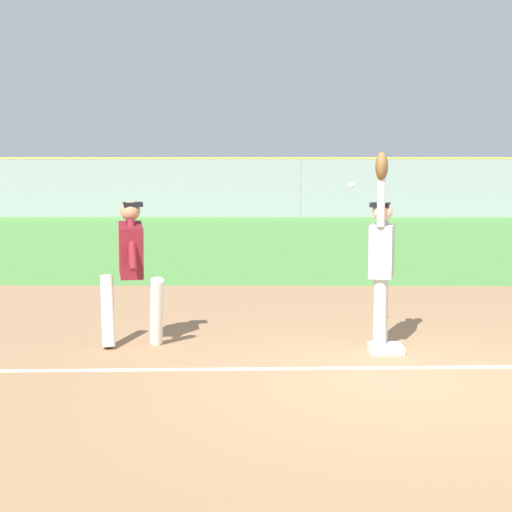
{
  "coord_description": "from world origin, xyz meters",
  "views": [
    {
      "loc": [
        -1.32,
        -7.86,
        2.21
      ],
      "look_at": [
        -1.43,
        1.74,
        1.05
      ],
      "focal_mm": 56.91,
      "sensor_mm": 36.0,
      "label": 1
    }
  ],
  "objects_px": {
    "parked_car_tan": "(302,195)",
    "runner": "(131,263)",
    "parked_car_silver": "(145,195)",
    "fielder": "(382,254)",
    "parked_car_black": "(433,195)",
    "first_base": "(386,348)",
    "baseball": "(351,185)"
  },
  "relations": [
    {
      "from": "parked_car_tan",
      "to": "runner",
      "type": "bearing_deg",
      "value": -96.79
    },
    {
      "from": "parked_car_silver",
      "to": "parked_car_tan",
      "type": "bearing_deg",
      "value": -4.14
    },
    {
      "from": "fielder",
      "to": "parked_car_black",
      "type": "distance_m",
      "value": 25.75
    },
    {
      "from": "first_base",
      "to": "baseball",
      "type": "height_order",
      "value": "baseball"
    },
    {
      "from": "first_base",
      "to": "baseball",
      "type": "distance_m",
      "value": 1.93
    },
    {
      "from": "parked_car_tan",
      "to": "parked_car_black",
      "type": "distance_m",
      "value": 5.54
    },
    {
      "from": "fielder",
      "to": "parked_car_silver",
      "type": "relative_size",
      "value": 0.5
    },
    {
      "from": "parked_car_silver",
      "to": "parked_car_black",
      "type": "bearing_deg",
      "value": -4.7
    },
    {
      "from": "first_base",
      "to": "baseball",
      "type": "xyz_separation_m",
      "value": [
        -0.38,
        0.37,
        1.86
      ]
    },
    {
      "from": "fielder",
      "to": "parked_car_silver",
      "type": "xyz_separation_m",
      "value": [
        -6.4,
        25.0,
        -0.45
      ]
    },
    {
      "from": "parked_car_tan",
      "to": "parked_car_black",
      "type": "bearing_deg",
      "value": 0.11
    },
    {
      "from": "fielder",
      "to": "parked_car_tan",
      "type": "height_order",
      "value": "fielder"
    },
    {
      "from": "runner",
      "to": "baseball",
      "type": "distance_m",
      "value": 2.72
    },
    {
      "from": "parked_car_tan",
      "to": "baseball",
      "type": "bearing_deg",
      "value": -90.97
    },
    {
      "from": "first_base",
      "to": "runner",
      "type": "xyz_separation_m",
      "value": [
        -2.95,
        0.2,
        0.96
      ]
    },
    {
      "from": "runner",
      "to": "first_base",
      "type": "bearing_deg",
      "value": -16.51
    },
    {
      "from": "baseball",
      "to": "parked_car_silver",
      "type": "bearing_deg",
      "value": 103.79
    },
    {
      "from": "runner",
      "to": "parked_car_black",
      "type": "distance_m",
      "value": 26.47
    },
    {
      "from": "first_base",
      "to": "runner",
      "type": "bearing_deg",
      "value": 176.09
    },
    {
      "from": "parked_car_black",
      "to": "parked_car_silver",
      "type": "bearing_deg",
      "value": -179.39
    },
    {
      "from": "first_base",
      "to": "parked_car_black",
      "type": "distance_m",
      "value": 25.86
    },
    {
      "from": "parked_car_tan",
      "to": "parked_car_black",
      "type": "relative_size",
      "value": 1.0
    },
    {
      "from": "parked_car_silver",
      "to": "parked_car_black",
      "type": "height_order",
      "value": "same"
    },
    {
      "from": "baseball",
      "to": "parked_car_silver",
      "type": "relative_size",
      "value": 0.02
    },
    {
      "from": "runner",
      "to": "baseball",
      "type": "xyz_separation_m",
      "value": [
        2.56,
        0.17,
        0.9
      ]
    },
    {
      "from": "parked_car_silver",
      "to": "parked_car_black",
      "type": "xyz_separation_m",
      "value": [
        12.17,
        0.1,
        0.0
      ]
    },
    {
      "from": "baseball",
      "to": "parked_car_silver",
      "type": "height_order",
      "value": "baseball"
    },
    {
      "from": "runner",
      "to": "parked_car_tan",
      "type": "xyz_separation_m",
      "value": [
        3.12,
        25.03,
        -0.32
      ]
    },
    {
      "from": "baseball",
      "to": "parked_car_black",
      "type": "bearing_deg",
      "value": 76.21
    },
    {
      "from": "fielder",
      "to": "baseball",
      "type": "relative_size",
      "value": 30.81
    },
    {
      "from": "baseball",
      "to": "fielder",
      "type": "bearing_deg",
      "value": -38.43
    },
    {
      "from": "baseball",
      "to": "parked_car_black",
      "type": "distance_m",
      "value": 25.6
    }
  ]
}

